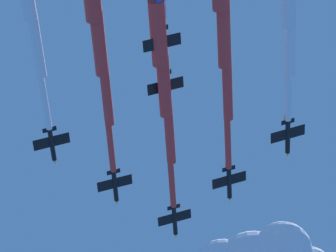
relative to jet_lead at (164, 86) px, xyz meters
The scene contains 3 objects.
jet_lead is the anchor object (origin of this frame).
jet_port_inner 17.36m from the jet_lead, 159.39° to the right, with size 27.06×59.45×4.48m.
jet_starboard_inner 18.40m from the jet_lead, 65.98° to the right, with size 28.52×60.85×4.48m.
Camera 1 is at (-31.26, -95.57, 64.05)m, focal length 88.19 mm.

